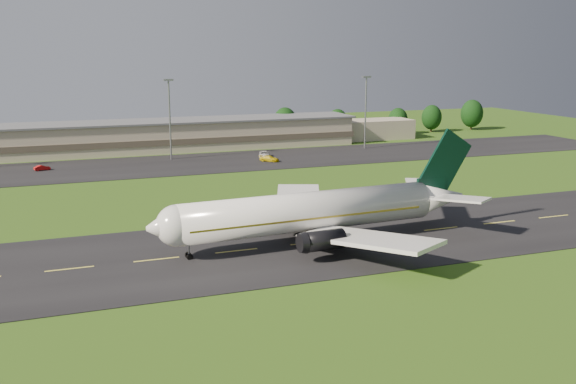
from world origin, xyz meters
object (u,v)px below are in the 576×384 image
object	(u,v)px
terminal	(166,136)
light_mast_east	(366,104)
airliner	(313,212)
service_vehicle_b	(42,168)
service_vehicle_c	(264,154)
light_mast_centre	(169,110)
service_vehicle_d	(269,159)

from	to	relation	value
terminal	light_mast_east	world-z (taller)	light_mast_east
airliner	service_vehicle_b	size ratio (longest dim) A/B	14.22
service_vehicle_c	light_mast_centre	bearing A→B (deg)	-173.13
service_vehicle_c	light_mast_east	bearing A→B (deg)	28.47
airliner	service_vehicle_c	bearing A→B (deg)	74.05
service_vehicle_c	terminal	bearing A→B (deg)	155.03
terminal	light_mast_east	bearing A→B (deg)	-16.80
light_mast_east	service_vehicle_c	bearing A→B (deg)	-170.83
light_mast_centre	service_vehicle_d	bearing A→B (deg)	-27.99
service_vehicle_d	service_vehicle_c	bearing A→B (deg)	34.52
light_mast_centre	service_vehicle_d	size ratio (longest dim) A/B	4.09
airliner	terminal	distance (m)	96.27
service_vehicle_c	service_vehicle_d	world-z (taller)	service_vehicle_c
terminal	service_vehicle_d	distance (m)	35.28
terminal	service_vehicle_d	bearing A→B (deg)	-53.17
light_mast_centre	service_vehicle_b	world-z (taller)	light_mast_centre
airliner	light_mast_centre	xyz separation A→B (m)	(-6.48, 79.95, 8.08)
light_mast_centre	terminal	bearing A→B (deg)	85.05
terminal	light_mast_centre	xyz separation A→B (m)	(-1.40, -16.18, 8.75)
light_mast_centre	light_mast_east	distance (m)	55.00
service_vehicle_c	service_vehicle_d	distance (m)	6.86
light_mast_centre	service_vehicle_c	world-z (taller)	light_mast_centre
service_vehicle_d	light_mast_east	bearing A→B (deg)	-28.69
service_vehicle_b	service_vehicle_c	size ratio (longest dim) A/B	0.66
service_vehicle_b	service_vehicle_d	distance (m)	53.76
airliner	terminal	bearing A→B (deg)	89.71
light_mast_centre	service_vehicle_b	xyz separation A→B (m)	(-30.90, -5.50, -12.04)
service_vehicle_b	service_vehicle_d	bearing A→B (deg)	-112.07
service_vehicle_b	service_vehicle_c	world-z (taller)	service_vehicle_c
light_mast_centre	service_vehicle_b	distance (m)	33.62
light_mast_east	terminal	bearing A→B (deg)	163.20
service_vehicle_c	service_vehicle_d	bearing A→B (deg)	-77.34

